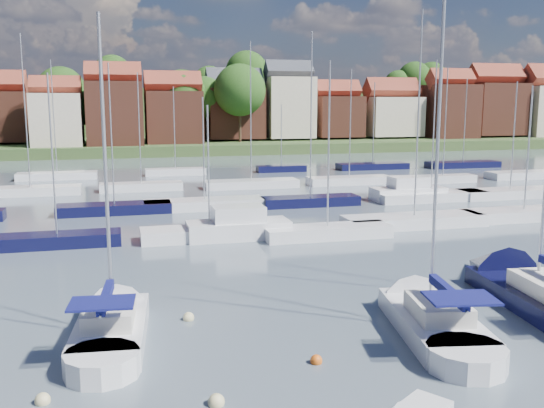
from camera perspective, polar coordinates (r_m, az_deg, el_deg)
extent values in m
plane|color=#4D5C68|center=(61.93, -1.94, 1.04)|extent=(260.00, 260.00, 0.00)
cube|color=silver|center=(25.12, -14.85, -11.74)|extent=(3.20, 6.51, 1.20)
cone|color=silver|center=(28.80, -14.07, -8.90)|extent=(2.89, 3.29, 2.62)
cylinder|color=silver|center=(22.23, -15.68, -14.67)|extent=(2.85, 2.85, 1.20)
cube|color=silver|center=(24.38, -15.05, -10.03)|extent=(2.07, 2.78, 0.70)
cylinder|color=#B2B2B7|center=(24.02, -15.41, 3.10)|extent=(0.14, 0.14, 11.65)
cylinder|color=#B2B2B7|center=(23.29, -15.36, -8.77)|extent=(0.42, 3.49, 0.10)
cube|color=#101354|center=(23.24, -15.38, -8.42)|extent=(0.61, 3.33, 0.35)
cube|color=#101354|center=(22.12, -15.72, -8.96)|extent=(2.37, 1.77, 0.08)
cube|color=silver|center=(25.86, 14.94, -11.11)|extent=(3.99, 7.20, 1.20)
cone|color=silver|center=(29.68, 12.25, -8.27)|extent=(3.38, 3.76, 2.84)
cylinder|color=silver|center=(22.91, 17.79, -14.02)|extent=(3.29, 3.29, 1.20)
cube|color=silver|center=(25.12, 15.39, -9.45)|extent=(2.45, 3.14, 0.70)
cylinder|color=#B2B2B7|center=(24.77, 15.28, 4.41)|extent=(0.14, 0.14, 12.61)
cylinder|color=#B2B2B7|center=(24.02, 16.24, -8.25)|extent=(0.76, 3.74, 0.10)
cube|color=#101354|center=(23.97, 16.25, -7.91)|extent=(0.93, 3.59, 0.35)
cube|color=#101354|center=(22.84, 17.35, -8.45)|extent=(2.67, 2.10, 0.08)
cube|color=black|center=(30.52, 24.24, -8.42)|extent=(4.44, 8.86, 1.20)
cone|color=black|center=(34.93, 19.57, -5.89)|extent=(3.98, 4.50, 3.55)
sphere|color=beige|center=(21.07, -20.77, -17.13)|extent=(0.48, 0.48, 0.48)
sphere|color=beige|center=(19.80, -5.26, -18.31)|extent=(0.53, 0.53, 0.53)
sphere|color=#D85914|center=(22.50, 4.18, -14.71)|extent=(0.44, 0.44, 0.44)
sphere|color=beige|center=(31.43, 15.25, -7.85)|extent=(0.49, 0.49, 0.49)
sphere|color=beige|center=(26.55, 13.06, -11.05)|extent=(0.50, 0.50, 0.50)
sphere|color=beige|center=(26.71, -7.86, -10.76)|extent=(0.48, 0.48, 0.48)
cube|color=black|center=(41.52, -19.54, -3.32)|extent=(8.01, 2.24, 1.00)
cylinder|color=#B2B2B7|center=(40.69, -19.99, 4.36)|extent=(0.12, 0.12, 10.16)
cube|color=silver|center=(41.41, -5.89, -2.84)|extent=(9.22, 2.58, 1.00)
cylinder|color=#B2B2B7|center=(40.67, -6.01, 3.49)|extent=(0.12, 0.12, 8.18)
cube|color=silver|center=(41.76, 5.23, -2.72)|extent=(8.78, 2.46, 1.00)
cylinder|color=#B2B2B7|center=(40.90, 5.36, 5.56)|extent=(0.12, 0.12, 11.06)
cube|color=silver|center=(46.61, 13.22, -1.64)|extent=(10.79, 3.02, 1.00)
cylinder|color=#B2B2B7|center=(45.76, 13.61, 8.15)|extent=(0.12, 0.12, 14.87)
cube|color=silver|center=(52.09, 22.60, -0.96)|extent=(10.13, 2.84, 1.00)
cylinder|color=#B2B2B7|center=(51.44, 22.98, 4.85)|extent=(0.12, 0.12, 9.59)
cube|color=silver|center=(41.50, -3.18, -2.56)|extent=(7.00, 2.60, 1.40)
cube|color=silver|center=(41.29, -3.20, -1.07)|extent=(3.50, 2.20, 1.30)
cube|color=black|center=(52.22, -14.60, -0.50)|extent=(9.30, 2.60, 1.00)
cylinder|color=#B2B2B7|center=(51.52, -14.89, 6.35)|extent=(0.12, 0.12, 11.48)
cube|color=silver|center=(53.07, -6.36, -0.08)|extent=(10.40, 2.91, 1.00)
cylinder|color=#B2B2B7|center=(52.47, -6.46, 5.18)|extent=(0.12, 0.12, 8.77)
cube|color=black|center=(54.45, 3.61, 0.21)|extent=(8.80, 2.46, 1.00)
cylinder|color=#B2B2B7|center=(53.73, 3.70, 8.29)|extent=(0.12, 0.12, 14.33)
cube|color=silver|center=(59.07, 14.72, 0.65)|extent=(10.73, 3.00, 1.00)
cylinder|color=#B2B2B7|center=(58.44, 14.99, 7.03)|extent=(0.12, 0.12, 12.14)
cube|color=silver|center=(63.41, 21.48, 0.89)|extent=(10.48, 2.93, 1.00)
cylinder|color=#B2B2B7|center=(62.87, 21.80, 5.98)|extent=(0.12, 0.12, 10.28)
cube|color=silver|center=(58.88, 12.68, 0.85)|extent=(7.00, 2.60, 1.40)
cube|color=silver|center=(58.72, 12.72, 1.91)|extent=(3.50, 2.20, 1.30)
cube|color=silver|center=(65.21, -21.77, 1.10)|extent=(9.71, 2.72, 1.00)
cylinder|color=#B2B2B7|center=(64.61, -22.21, 8.08)|extent=(0.12, 0.12, 14.88)
cube|color=silver|center=(64.98, -12.19, 1.55)|extent=(8.49, 2.38, 1.00)
cylinder|color=#B2B2B7|center=(64.42, -12.38, 6.97)|extent=(0.12, 0.12, 11.31)
cube|color=silver|center=(65.70, -1.98, 1.85)|extent=(10.16, 2.85, 1.00)
cylinder|color=#B2B2B7|center=(65.10, -2.02, 8.66)|extent=(0.12, 0.12, 14.59)
cube|color=silver|center=(69.11, 7.26, 2.16)|extent=(9.53, 2.67, 1.00)
cylinder|color=#B2B2B7|center=(68.58, 7.38, 7.52)|extent=(0.12, 0.12, 11.91)
cube|color=silver|center=(72.64, 15.76, 2.24)|extent=(7.62, 2.13, 1.00)
cylinder|color=#B2B2B7|center=(72.13, 16.00, 7.41)|extent=(0.12, 0.12, 12.13)
cube|color=silver|center=(80.21, 22.87, 2.51)|extent=(10.17, 2.85, 1.00)
cylinder|color=#B2B2B7|center=(79.79, 23.12, 6.33)|extent=(0.12, 0.12, 9.73)
cube|color=silver|center=(77.22, -19.55, 2.46)|extent=(9.24, 2.59, 1.00)
cylinder|color=#B2B2B7|center=(76.73, -19.85, 7.72)|extent=(0.12, 0.12, 13.17)
cube|color=silver|center=(77.94, -9.07, 2.96)|extent=(7.57, 2.12, 1.00)
cylinder|color=#B2B2B7|center=(77.50, -9.18, 7.09)|extent=(0.12, 0.12, 10.24)
cube|color=black|center=(80.57, 0.87, 3.30)|extent=(6.58, 1.84, 1.00)
cylinder|color=#B2B2B7|center=(80.20, 0.88, 6.50)|extent=(0.12, 0.12, 8.01)
cube|color=black|center=(84.85, 9.44, 3.49)|extent=(9.92, 2.78, 1.00)
cylinder|color=#B2B2B7|center=(84.43, 9.55, 7.51)|extent=(0.12, 0.12, 10.92)
cube|color=black|center=(90.15, 17.51, 3.53)|extent=(10.55, 2.95, 1.00)
cylinder|color=#B2B2B7|center=(89.75, 17.71, 7.50)|extent=(0.12, 0.12, 11.51)
cube|color=#425329|center=(137.73, -8.87, 5.81)|extent=(200.00, 70.00, 3.00)
cube|color=#425329|center=(162.40, -9.78, 8.01)|extent=(200.00, 60.00, 14.00)
cube|color=beige|center=(109.29, -19.54, 7.43)|extent=(8.09, 8.80, 8.96)
cube|color=brown|center=(109.27, -19.71, 10.30)|extent=(8.25, 4.00, 4.00)
cube|color=brown|center=(109.77, -14.60, 8.21)|extent=(9.36, 10.17, 10.97)
cube|color=brown|center=(109.84, -14.74, 11.67)|extent=(9.54, 4.63, 4.63)
cube|color=brown|center=(111.95, -9.25, 8.02)|extent=(9.90, 8.56, 9.42)
cube|color=brown|center=(111.95, -9.33, 11.05)|extent=(10.10, 4.90, 4.90)
cube|color=brown|center=(118.58, -3.56, 8.52)|extent=(10.59, 8.93, 9.49)
cube|color=#383A42|center=(118.61, -3.59, 11.43)|extent=(10.80, 5.24, 5.24)
cube|color=beige|center=(120.18, 1.55, 9.06)|extent=(9.01, 8.61, 11.65)
cube|color=#383A42|center=(120.31, 1.56, 12.36)|extent=(9.19, 4.46, 4.46)
cube|color=brown|center=(124.60, 6.07, 8.19)|extent=(9.10, 9.34, 8.00)
cube|color=brown|center=(124.58, 6.12, 10.54)|extent=(9.28, 4.50, 4.50)
cube|color=beige|center=(128.80, 11.11, 8.09)|extent=(10.86, 9.59, 7.88)
cube|color=brown|center=(128.78, 11.18, 10.43)|extent=(11.07, 5.37, 5.37)
cube|color=brown|center=(131.94, 16.31, 8.33)|extent=(9.18, 9.96, 10.97)
cube|color=brown|center=(132.00, 16.45, 11.19)|extent=(9.36, 4.54, 4.54)
cube|color=brown|center=(139.14, 20.14, 8.38)|extent=(11.39, 9.67, 10.76)
cube|color=brown|center=(139.22, 20.31, 11.16)|extent=(11.62, 5.64, 5.64)
cylinder|color=#382619|center=(152.29, 13.16, 9.12)|extent=(0.50, 0.50, 4.47)
sphere|color=#2E561A|center=(152.38, 13.25, 11.40)|extent=(8.18, 8.18, 8.18)
cylinder|color=#382619|center=(117.05, -6.21, 6.94)|extent=(0.50, 0.50, 4.46)
sphere|color=#2E561A|center=(116.92, -6.27, 9.90)|extent=(8.15, 8.15, 8.15)
cylinder|color=#382619|center=(136.46, -2.37, 9.36)|extent=(0.50, 0.50, 5.15)
sphere|color=#2E561A|center=(136.60, -2.39, 12.29)|extent=(9.41, 9.41, 9.41)
cylinder|color=#382619|center=(136.13, -14.69, 9.10)|extent=(0.50, 0.50, 4.56)
sphere|color=#2E561A|center=(136.24, -14.80, 11.70)|extent=(8.34, 8.34, 8.34)
cylinder|color=#382619|center=(125.57, -19.07, 6.81)|extent=(0.50, 0.50, 5.15)
sphere|color=#2E561A|center=(125.48, -19.25, 9.99)|extent=(9.42, 9.42, 9.42)
cylinder|color=#382619|center=(127.51, -2.16, 7.05)|extent=(0.50, 0.50, 3.77)
sphere|color=#2E561A|center=(127.38, -2.17, 9.35)|extent=(6.89, 6.89, 6.89)
cylinder|color=#382619|center=(113.06, -3.03, 7.08)|extent=(0.50, 0.50, 5.21)
sphere|color=#2E561A|center=(112.96, -3.06, 10.66)|extent=(9.53, 9.53, 9.53)
cylinder|color=#382619|center=(142.87, 17.50, 6.73)|extent=(0.50, 0.50, 2.97)
sphere|color=#2E561A|center=(142.76, 17.59, 8.35)|extent=(5.44, 5.44, 5.44)
cylinder|color=#382619|center=(114.31, -8.36, 6.92)|extent=(0.50, 0.50, 4.84)
sphere|color=#2E561A|center=(114.20, -8.44, 10.22)|extent=(8.85, 8.85, 8.85)
cylinder|color=#382619|center=(150.65, 11.72, 9.04)|extent=(0.50, 0.50, 3.72)
sphere|color=#2E561A|center=(150.70, 11.79, 10.96)|extent=(6.80, 6.80, 6.80)
cylinder|color=#382619|center=(132.37, 16.30, 6.83)|extent=(0.50, 0.50, 4.05)
sphere|color=#2E561A|center=(132.25, 16.42, 9.20)|extent=(7.40, 7.40, 7.40)
cylinder|color=#382619|center=(134.59, -5.87, 9.03)|extent=(0.50, 0.50, 3.93)
sphere|color=#2E561A|center=(134.65, -5.91, 11.30)|extent=(7.19, 7.19, 7.19)
cylinder|color=#382619|center=(127.84, 5.76, 7.03)|extent=(0.50, 0.50, 3.82)
sphere|color=#2E561A|center=(127.71, 5.80, 9.35)|extent=(6.99, 6.99, 6.99)
cylinder|color=#382619|center=(113.17, -16.60, 6.25)|extent=(0.50, 0.50, 3.48)
sphere|color=#2E561A|center=(113.02, -16.71, 8.64)|extent=(6.37, 6.37, 6.37)
cylinder|color=#382619|center=(141.63, 15.72, 6.80)|extent=(0.50, 0.50, 2.99)
sphere|color=#2E561A|center=(141.51, 15.80, 8.44)|extent=(5.46, 5.46, 5.46)
cylinder|color=#382619|center=(120.17, -6.35, 6.71)|extent=(0.50, 0.50, 3.25)
sphere|color=#2E561A|center=(120.03, -6.39, 8.82)|extent=(5.94, 5.94, 5.94)
cylinder|color=#382619|center=(121.12, -9.60, 6.60)|extent=(0.50, 0.50, 2.98)
sphere|color=#2E561A|center=(120.98, -9.66, 8.51)|extent=(5.46, 5.46, 5.46)
cylinder|color=#382619|center=(161.50, 14.67, 9.38)|extent=(0.50, 0.50, 4.29)
sphere|color=#2E561A|center=(161.61, 14.76, 11.44)|extent=(7.84, 7.84, 7.84)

